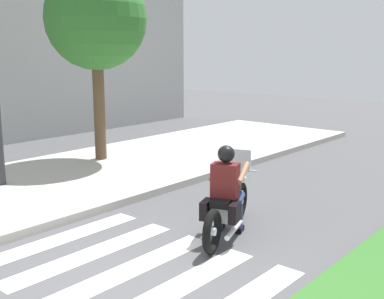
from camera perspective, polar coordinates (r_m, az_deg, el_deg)
ground_plane at (r=6.31m, az=-10.55°, el=-15.19°), size 48.00×48.00×0.00m
crosswalk_stripe_1 at (r=6.06m, az=-2.04°, el=-16.14°), size 2.80×0.40×0.01m
crosswalk_stripe_2 at (r=6.57m, az=-7.32°, el=-13.91°), size 2.80×0.40×0.01m
crosswalk_stripe_3 at (r=7.14m, az=-11.72°, el=-11.92°), size 2.80×0.40×0.01m
crosswalk_stripe_4 at (r=7.74m, az=-15.40°, el=-10.18°), size 2.80×0.40×0.01m
motorcycle at (r=7.55m, az=4.28°, el=-6.66°), size 2.10×0.97×1.24m
rider at (r=7.37m, az=4.13°, el=-4.12°), size 0.74×0.68×1.44m
tree_near_rack at (r=12.12m, az=-11.32°, el=14.79°), size 2.44×2.44×4.80m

